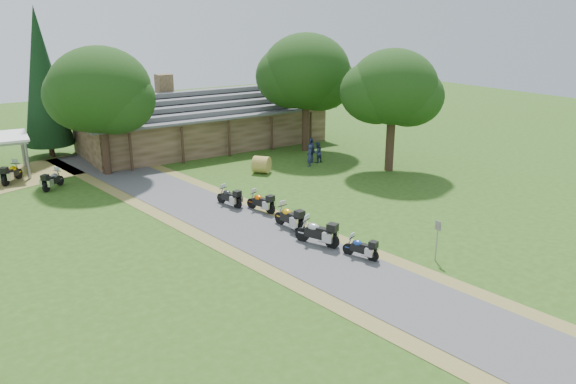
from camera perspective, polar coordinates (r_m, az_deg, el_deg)
ground at (r=26.65m, az=2.48°, el=-6.66°), size 120.00×120.00×0.00m
driveway at (r=29.47m, az=-2.90°, el=-4.20°), size 51.95×51.95×0.00m
lodge at (r=48.83m, az=-8.52°, el=7.47°), size 21.40×9.40×4.90m
motorcycle_row_a at (r=26.56m, az=7.39°, el=-5.55°), size 1.09×1.74×1.14m
motorcycle_row_b at (r=27.75m, az=2.98°, el=-4.00°), size 1.54×2.23×1.46m
motorcycle_row_c at (r=29.80m, az=0.15°, el=-2.48°), size 0.89×2.11×1.40m
motorcycle_row_d at (r=32.44m, az=-2.78°, el=-0.92°), size 1.12×1.93×1.26m
motorcycle_row_e at (r=33.50m, az=-6.00°, el=-0.41°), size 1.01×1.90×1.24m
motorcycle_carport_a at (r=42.28m, az=-26.28°, el=1.82°), size 1.84×2.11×1.46m
motorcycle_carport_b at (r=39.71m, az=-22.79°, el=1.22°), size 1.79×1.76×1.30m
person_a at (r=41.89m, az=2.20°, el=3.89°), size 0.68×0.65×1.95m
person_b at (r=43.10m, az=3.02°, el=4.21°), size 0.55×0.42×1.86m
person_c at (r=43.11m, az=2.36°, el=4.48°), size 0.56×0.70×2.24m
hay_bale at (r=40.33m, az=-2.70°, el=2.80°), size 1.65×1.64×1.22m
sign_post at (r=26.81m, az=14.88°, el=-4.82°), size 0.36×0.06×1.98m
oak_lodge_left at (r=41.08m, az=-18.42°, el=8.22°), size 6.96×6.96×9.67m
oak_lodge_right at (r=46.28m, az=1.84°, el=10.61°), size 7.15×7.15×10.52m
oak_driveway at (r=40.81m, az=10.55°, el=8.84°), size 6.24×6.24×9.79m
cedar_near at (r=48.05m, az=-23.64°, el=10.08°), size 3.66×3.66×11.59m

